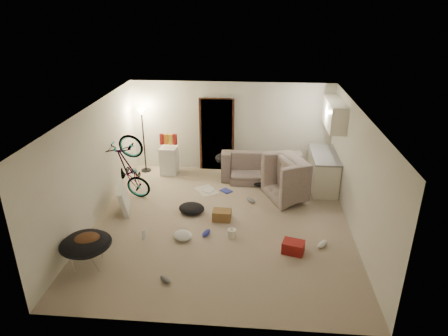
# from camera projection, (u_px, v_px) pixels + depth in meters

# --- Properties ---
(floor) EXTENTS (5.50, 6.00, 0.02)m
(floor) POSITION_uv_depth(u_px,v_px,m) (222.00, 223.00, 8.76)
(floor) COLOR tan
(floor) RESTS_ON ground
(ceiling) EXTENTS (5.50, 6.00, 0.02)m
(ceiling) POSITION_uv_depth(u_px,v_px,m) (222.00, 111.00, 7.77)
(ceiling) COLOR white
(ceiling) RESTS_ON wall_back
(wall_back) EXTENTS (5.50, 0.02, 2.50)m
(wall_back) POSITION_uv_depth(u_px,v_px,m) (231.00, 127.00, 11.02)
(wall_back) COLOR white
(wall_back) RESTS_ON floor
(wall_front) EXTENTS (5.50, 0.02, 2.50)m
(wall_front) POSITION_uv_depth(u_px,v_px,m) (202.00, 257.00, 5.51)
(wall_front) COLOR white
(wall_front) RESTS_ON floor
(wall_left) EXTENTS (0.02, 6.00, 2.50)m
(wall_left) POSITION_uv_depth(u_px,v_px,m) (93.00, 166.00, 8.48)
(wall_left) COLOR white
(wall_left) RESTS_ON floor
(wall_right) EXTENTS (0.02, 6.00, 2.50)m
(wall_right) POSITION_uv_depth(u_px,v_px,m) (358.00, 175.00, 8.05)
(wall_right) COLOR white
(wall_right) RESTS_ON floor
(doorway) EXTENTS (0.85, 0.10, 2.04)m
(doorway) POSITION_uv_depth(u_px,v_px,m) (217.00, 135.00, 11.11)
(doorway) COLOR black
(doorway) RESTS_ON floor
(door_trim) EXTENTS (0.97, 0.04, 2.10)m
(door_trim) POSITION_uv_depth(u_px,v_px,m) (217.00, 135.00, 11.08)
(door_trim) COLOR #351D12
(door_trim) RESTS_ON floor
(floor_lamp) EXTENTS (0.28, 0.28, 1.81)m
(floor_lamp) POSITION_uv_depth(u_px,v_px,m) (143.00, 127.00, 10.86)
(floor_lamp) COLOR black
(floor_lamp) RESTS_ON floor
(kitchen_counter) EXTENTS (0.60, 1.50, 0.88)m
(kitchen_counter) POSITION_uv_depth(u_px,v_px,m) (323.00, 171.00, 10.23)
(kitchen_counter) COLOR white
(kitchen_counter) RESTS_ON floor
(counter_top) EXTENTS (0.64, 1.54, 0.04)m
(counter_top) POSITION_uv_depth(u_px,v_px,m) (325.00, 155.00, 10.05)
(counter_top) COLOR gray
(counter_top) RESTS_ON kitchen_counter
(kitchen_uppers) EXTENTS (0.38, 1.40, 0.65)m
(kitchen_uppers) POSITION_uv_depth(u_px,v_px,m) (334.00, 114.00, 9.63)
(kitchen_uppers) COLOR white
(kitchen_uppers) RESTS_ON wall_right
(sofa) EXTENTS (2.13, 0.91, 0.61)m
(sofa) POSITION_uv_depth(u_px,v_px,m) (260.00, 167.00, 10.82)
(sofa) COLOR #3A4139
(sofa) RESTS_ON floor
(armchair) EXTENTS (1.43, 1.50, 0.77)m
(armchair) POSITION_uv_depth(u_px,v_px,m) (299.00, 182.00, 9.78)
(armchair) COLOR #3A4139
(armchair) RESTS_ON floor
(bicycle) EXTENTS (1.82, 0.98, 1.00)m
(bicycle) POSITION_uv_depth(u_px,v_px,m) (130.00, 182.00, 9.62)
(bicycle) COLOR black
(bicycle) RESTS_ON floor
(book_asset) EXTENTS (0.23, 0.18, 0.02)m
(book_asset) POSITION_uv_depth(u_px,v_px,m) (143.00, 240.00, 8.11)
(book_asset) COLOR maroon
(book_asset) RESTS_ON floor
(mini_fridge) EXTENTS (0.47, 0.47, 0.77)m
(mini_fridge) POSITION_uv_depth(u_px,v_px,m) (169.00, 160.00, 11.07)
(mini_fridge) COLOR white
(mini_fridge) RESTS_ON floor
(snack_box_0) EXTENTS (0.11, 0.08, 0.30)m
(snack_box_0) POSITION_uv_depth(u_px,v_px,m) (162.00, 139.00, 10.84)
(snack_box_0) COLOR maroon
(snack_box_0) RESTS_ON mini_fridge
(snack_box_1) EXTENTS (0.11, 0.08, 0.30)m
(snack_box_1) POSITION_uv_depth(u_px,v_px,m) (166.00, 139.00, 10.83)
(snack_box_1) COLOR orange
(snack_box_1) RESTS_ON mini_fridge
(snack_box_2) EXTENTS (0.10, 0.07, 0.30)m
(snack_box_2) POSITION_uv_depth(u_px,v_px,m) (170.00, 139.00, 10.83)
(snack_box_2) COLOR gold
(snack_box_2) RESTS_ON mini_fridge
(snack_box_3) EXTENTS (0.11, 0.09, 0.30)m
(snack_box_3) POSITION_uv_depth(u_px,v_px,m) (175.00, 139.00, 10.82)
(snack_box_3) COLOR maroon
(snack_box_3) RESTS_ON mini_fridge
(saucer_chair) EXTENTS (0.92, 0.92, 0.65)m
(saucer_chair) POSITION_uv_depth(u_px,v_px,m) (86.00, 248.00, 7.19)
(saucer_chair) COLOR silver
(saucer_chair) RESTS_ON floor
(hoodie) EXTENTS (0.61, 0.57, 0.22)m
(hoodie) POSITION_uv_depth(u_px,v_px,m) (87.00, 240.00, 7.08)
(hoodie) COLOR #53301C
(hoodie) RESTS_ON saucer_chair
(sofa_drape) EXTENTS (0.60, 0.51, 0.28)m
(sofa_drape) POSITION_uv_depth(u_px,v_px,m) (225.00, 158.00, 10.80)
(sofa_drape) COLOR black
(sofa_drape) RESTS_ON sofa
(tv_box) EXTENTS (0.46, 0.91, 0.59)m
(tv_box) POSITION_uv_depth(u_px,v_px,m) (124.00, 198.00, 9.18)
(tv_box) COLOR silver
(tv_box) RESTS_ON floor
(drink_case_a) EXTENTS (0.42, 0.30, 0.23)m
(drink_case_a) POSITION_uv_depth(u_px,v_px,m) (222.00, 215.00, 8.82)
(drink_case_a) COLOR brown
(drink_case_a) RESTS_ON floor
(drink_case_b) EXTENTS (0.47, 0.40, 0.24)m
(drink_case_b) POSITION_uv_depth(u_px,v_px,m) (293.00, 247.00, 7.68)
(drink_case_b) COLOR maroon
(drink_case_b) RESTS_ON floor
(juicer) EXTENTS (0.18, 0.18, 0.25)m
(juicer) POSITION_uv_depth(u_px,v_px,m) (232.00, 233.00, 8.18)
(juicer) COLOR white
(juicer) RESTS_ON floor
(newspaper) EXTENTS (0.72, 0.76, 0.01)m
(newspaper) POSITION_uv_depth(u_px,v_px,m) (206.00, 190.00, 10.20)
(newspaper) COLOR silver
(newspaper) RESTS_ON floor
(book_blue) EXTENTS (0.34, 0.33, 0.03)m
(book_blue) POSITION_uv_depth(u_px,v_px,m) (226.00, 191.00, 10.15)
(book_blue) COLOR #2C359E
(book_blue) RESTS_ON floor
(book_white) EXTENTS (0.32, 0.35, 0.03)m
(book_white) POSITION_uv_depth(u_px,v_px,m) (209.00, 190.00, 10.18)
(book_white) COLOR silver
(book_white) RESTS_ON floor
(shoe_0) EXTENTS (0.30, 0.17, 0.10)m
(shoe_0) POSITION_uv_depth(u_px,v_px,m) (244.00, 179.00, 10.75)
(shoe_0) COLOR #2C359E
(shoe_0) RESTS_ON floor
(shoe_1) EXTENTS (0.28, 0.30, 0.11)m
(shoe_1) POSITION_uv_depth(u_px,v_px,m) (251.00, 200.00, 9.60)
(shoe_1) COLOR slate
(shoe_1) RESTS_ON floor
(shoe_2) EXTENTS (0.21, 0.31, 0.11)m
(shoe_2) POSITION_uv_depth(u_px,v_px,m) (206.00, 233.00, 8.26)
(shoe_2) COLOR #2C359E
(shoe_2) RESTS_ON floor
(shoe_3) EXTENTS (0.26, 0.24, 0.09)m
(shoe_3) POSITION_uv_depth(u_px,v_px,m) (165.00, 279.00, 6.91)
(shoe_3) COLOR slate
(shoe_3) RESTS_ON floor
(shoe_4) EXTENTS (0.28, 0.31, 0.11)m
(shoe_4) POSITION_uv_depth(u_px,v_px,m) (322.00, 244.00, 7.89)
(shoe_4) COLOR white
(shoe_4) RESTS_ON floor
(clothes_lump_a) EXTENTS (0.73, 0.68, 0.19)m
(clothes_lump_a) POSITION_uv_depth(u_px,v_px,m) (192.00, 208.00, 9.14)
(clothes_lump_a) COLOR black
(clothes_lump_a) RESTS_ON floor
(clothes_lump_b) EXTENTS (0.63, 0.61, 0.15)m
(clothes_lump_b) POSITION_uv_depth(u_px,v_px,m) (261.00, 182.00, 10.48)
(clothes_lump_b) COLOR black
(clothes_lump_b) RESTS_ON floor
(clothes_lump_c) EXTENTS (0.56, 0.57, 0.13)m
(clothes_lump_c) POSITION_uv_depth(u_px,v_px,m) (183.00, 235.00, 8.15)
(clothes_lump_c) COLOR silver
(clothes_lump_c) RESTS_ON floor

